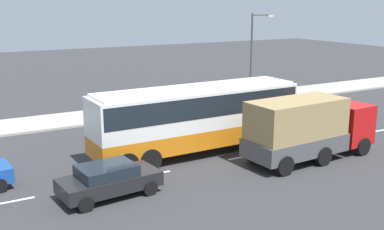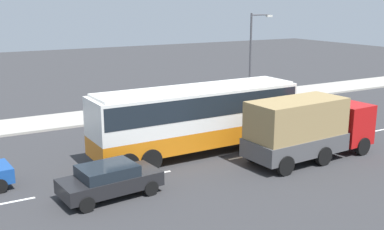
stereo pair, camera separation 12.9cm
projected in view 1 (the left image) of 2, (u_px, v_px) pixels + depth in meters
ground_plane at (208, 145)px, 26.57m from camera, size 120.00×120.00×0.00m
sidewalk_curb at (142, 111)px, 34.57m from camera, size 80.00×4.00×0.15m
lane_centreline at (244, 157)px, 24.55m from camera, size 39.00×0.16×0.01m
coach_bus at (197, 113)px, 24.67m from camera, size 11.60×2.98×3.60m
cargo_truck at (308, 127)px, 23.79m from camera, size 7.51×2.92×3.23m
car_black_sedan at (109, 179)px, 19.38m from camera, size 4.32×2.29×1.39m
pedestrian_near_curb at (237, 89)px, 37.89m from camera, size 0.32×0.32×1.65m
pedestrian_at_crossing at (243, 90)px, 37.40m from camera, size 0.32×0.32×1.56m
street_lamp at (254, 51)px, 36.92m from camera, size 2.06×0.24×6.97m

